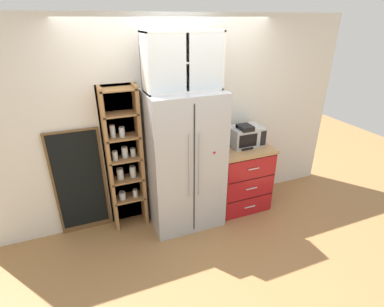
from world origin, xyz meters
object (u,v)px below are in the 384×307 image
microwave (246,136)px  mug_charcoal (223,147)px  bottle_clear (242,138)px  bottle_amber (241,136)px  refrigerator (185,161)px  mug_cream (241,142)px  coffee_maker (243,136)px  chalkboard_menu (80,183)px

microwave → mug_charcoal: (-0.34, -0.03, -0.09)m
bottle_clear → bottle_amber: (-0.00, 0.04, 0.01)m
refrigerator → bottle_amber: bearing=6.5°
mug_charcoal → bottle_clear: 0.29m
bottle_amber → bottle_clear: bearing=-90.0°
refrigerator → mug_cream: (0.85, 0.09, 0.09)m
mug_cream → bottle_amber: (-0.00, 0.01, 0.09)m
coffee_maker → refrigerator: bearing=-177.6°
refrigerator → microwave: refrigerator is taller
microwave → mug_cream: microwave is taller
coffee_maker → chalkboard_menu: bearing=173.0°
refrigerator → mug_charcoal: size_ratio=15.07×
coffee_maker → chalkboard_menu: chalkboard_menu is taller
microwave → coffee_maker: coffee_maker is taller
microwave → coffee_maker: (-0.06, -0.04, 0.03)m
coffee_maker → mug_cream: (0.00, 0.05, -0.11)m
coffee_maker → bottle_clear: size_ratio=1.13×
mug_cream → bottle_amber: bottle_amber is taller
mug_cream → chalkboard_menu: size_ratio=0.08×
mug_charcoal → bottle_clear: size_ratio=0.42×
coffee_maker → microwave: bearing=34.1°
microwave → mug_cream: 0.11m
mug_charcoal → bottle_amber: (0.28, 0.05, 0.09)m
refrigerator → mug_cream: bearing=6.0°
refrigerator → coffee_maker: refrigerator is taller
mug_cream → bottle_amber: 0.09m
mug_cream → bottle_amber: bearing=104.0°
refrigerator → mug_charcoal: refrigerator is taller
refrigerator → microwave: 0.93m
mug_charcoal → bottle_amber: size_ratio=0.39×
mug_charcoal → refrigerator: bearing=-175.1°
mug_charcoal → bottle_clear: (0.28, 0.01, 0.08)m
bottle_clear → chalkboard_menu: (-2.09, 0.24, -0.36)m
coffee_maker → mug_cream: 0.12m
refrigerator → coffee_maker: size_ratio=5.65×
coffee_maker → mug_cream: size_ratio=2.85×
coffee_maker → mug_charcoal: (-0.28, 0.01, -0.11)m
bottle_clear → mug_charcoal: bearing=-178.5°
mug_charcoal → mug_cream: size_ratio=1.07×
microwave → bottle_clear: (-0.06, -0.02, -0.01)m
refrigerator → microwave: (0.91, 0.08, 0.17)m
bottle_amber → chalkboard_menu: size_ratio=0.22×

